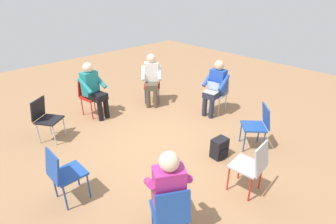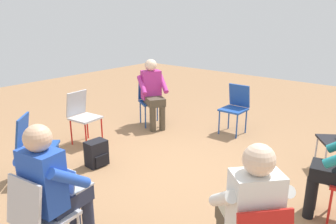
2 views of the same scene
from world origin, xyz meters
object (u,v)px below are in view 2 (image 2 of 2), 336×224
at_px(chair_northwest, 150,98).
at_px(chair_south, 39,215).
at_px(person_in_magenta, 153,90).
at_px(person_in_white, 249,209).
at_px(person_with_laptop, 54,184).
at_px(chair_west, 82,114).
at_px(chair_north, 236,105).
at_px(chair_southwest, 33,143).
at_px(backpack_near_laptop_user, 97,155).

xyz_separation_m(chair_northwest, chair_south, (1.81, -3.29, 0.00)).
relative_size(chair_south, person_in_magenta, 0.69).
xyz_separation_m(chair_northwest, person_in_white, (3.20, -2.43, 0.20)).
distance_m(person_with_laptop, person_in_magenta, 3.45).
height_order(person_with_laptop, person_in_magenta, same).
xyz_separation_m(chair_west, person_with_laptop, (1.96, -1.71, 0.20)).
xyz_separation_m(person_with_laptop, person_in_magenta, (-1.64, 3.03, 0.00)).
bearing_deg(person_in_magenta, chair_south, 57.62).
relative_size(chair_north, person_in_white, 0.69).
bearing_deg(person_in_magenta, chair_southwest, 35.29).
height_order(chair_north, chair_west, same).
relative_size(person_in_white, person_in_magenta, 1.00).
bearing_deg(person_in_magenta, backpack_near_laptop_user, 46.27).
distance_m(chair_north, chair_southwest, 3.31).
bearing_deg(chair_south, person_with_laptop, 90.00).
bearing_deg(chair_south, person_in_magenta, 109.54).
distance_m(chair_north, person_in_white, 3.48).
height_order(chair_north, person_in_magenta, person_in_magenta).
bearing_deg(chair_northwest, chair_southwest, 38.34).
height_order(chair_northwest, backpack_near_laptop_user, chair_northwest).
relative_size(chair_south, backpack_near_laptop_user, 2.36).
distance_m(chair_north, chair_west, 2.59).
height_order(person_with_laptop, backpack_near_laptop_user, person_with_laptop).
relative_size(chair_south, person_with_laptop, 0.69).
relative_size(chair_west, chair_northwest, 1.00).
bearing_deg(person_in_white, chair_north, 71.13).
relative_size(chair_west, person_in_white, 0.69).
bearing_deg(chair_northwest, person_in_white, 82.95).
distance_m(chair_northwest, backpack_near_laptop_user, 1.94).
height_order(chair_west, backpack_near_laptop_user, chair_west).
height_order(chair_west, chair_northwest, same).
relative_size(chair_north, chair_west, 1.00).
bearing_deg(chair_northwest, chair_west, 22.92).
relative_size(chair_north, person_in_magenta, 0.69).
xyz_separation_m(chair_west, chair_northwest, (0.18, 1.41, 0.00)).
distance_m(chair_north, chair_south, 3.89).
height_order(chair_southwest, person_with_laptop, person_with_laptop).
bearing_deg(chair_southwest, chair_north, 116.58).
bearing_deg(chair_southwest, chair_northwest, 144.37).
bearing_deg(chair_south, chair_north, 86.96).
distance_m(chair_southwest, person_with_laptop, 1.55).
bearing_deg(chair_south, chair_west, 128.68).
bearing_deg(backpack_near_laptop_user, person_with_laptop, -48.99).
height_order(person_with_laptop, person_in_white, same).
bearing_deg(chair_southwest, backpack_near_laptop_user, 115.62).
bearing_deg(person_in_white, person_with_laptop, 157.36).
height_order(chair_west, chair_south, same).
distance_m(chair_west, person_in_white, 3.53).
height_order(chair_south, backpack_near_laptop_user, chair_south).
bearing_deg(person_in_magenta, chair_northwest, -90.00).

